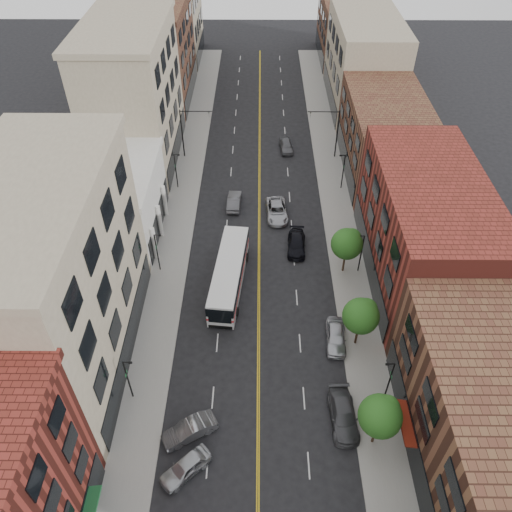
{
  "coord_description": "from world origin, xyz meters",
  "views": [
    {
      "loc": [
        -0.02,
        -15.81,
        38.74
      ],
      "look_at": [
        -0.31,
        20.98,
        5.0
      ],
      "focal_mm": 35.0,
      "sensor_mm": 36.0,
      "label": 1
    }
  ],
  "objects_px": {
    "car_angle_b": "(190,430)",
    "car_lane_c": "(286,146)",
    "car_angle_a": "(185,467)",
    "city_bus": "(229,273)",
    "car_lane_behind": "(234,201)",
    "car_lane_b": "(277,211)",
    "car_lane_a": "(296,244)",
    "car_parked_far": "(336,337)",
    "car_parked_mid": "(343,415)"
  },
  "relations": [
    {
      "from": "car_lane_behind",
      "to": "car_lane_b",
      "type": "bearing_deg",
      "value": 161.39
    },
    {
      "from": "city_bus",
      "to": "car_angle_a",
      "type": "distance_m",
      "value": 20.45
    },
    {
      "from": "car_angle_a",
      "to": "car_lane_c",
      "type": "xyz_separation_m",
      "value": [
        9.56,
        48.53,
        0.02
      ]
    },
    {
      "from": "city_bus",
      "to": "car_lane_c",
      "type": "relative_size",
      "value": 2.85
    },
    {
      "from": "car_angle_a",
      "to": "car_lane_b",
      "type": "height_order",
      "value": "car_lane_b"
    },
    {
      "from": "car_lane_b",
      "to": "car_lane_behind",
      "type": "bearing_deg",
      "value": 156.03
    },
    {
      "from": "car_angle_b",
      "to": "car_lane_b",
      "type": "distance_m",
      "value": 30.49
    },
    {
      "from": "car_parked_mid",
      "to": "car_lane_a",
      "type": "relative_size",
      "value": 1.06
    },
    {
      "from": "car_parked_mid",
      "to": "car_lane_c",
      "type": "bearing_deg",
      "value": 91.04
    },
    {
      "from": "car_parked_mid",
      "to": "car_parked_far",
      "type": "relative_size",
      "value": 1.15
    },
    {
      "from": "car_lane_behind",
      "to": "car_lane_b",
      "type": "relative_size",
      "value": 0.82
    },
    {
      "from": "car_parked_mid",
      "to": "car_lane_behind",
      "type": "distance_m",
      "value": 31.82
    },
    {
      "from": "car_parked_far",
      "to": "car_lane_behind",
      "type": "relative_size",
      "value": 1.01
    },
    {
      "from": "car_angle_a",
      "to": "city_bus",
      "type": "bearing_deg",
      "value": 130.58
    },
    {
      "from": "city_bus",
      "to": "car_lane_a",
      "type": "relative_size",
      "value": 2.51
    },
    {
      "from": "city_bus",
      "to": "car_lane_behind",
      "type": "relative_size",
      "value": 2.75
    },
    {
      "from": "car_angle_a",
      "to": "car_angle_b",
      "type": "distance_m",
      "value": 3.09
    },
    {
      "from": "city_bus",
      "to": "car_parked_far",
      "type": "xyz_separation_m",
      "value": [
        10.56,
        -7.53,
        -1.06
      ]
    },
    {
      "from": "car_angle_b",
      "to": "car_lane_c",
      "type": "xyz_separation_m",
      "value": [
        9.56,
        45.45,
        0.0
      ]
    },
    {
      "from": "car_parked_mid",
      "to": "car_lane_b",
      "type": "bearing_deg",
      "value": 96.87
    },
    {
      "from": "car_angle_b",
      "to": "car_lane_behind",
      "type": "xyz_separation_m",
      "value": [
        2.37,
        31.5,
        0.01
      ]
    },
    {
      "from": "car_angle_b",
      "to": "car_parked_mid",
      "type": "xyz_separation_m",
      "value": [
        12.71,
        1.41,
        0.02
      ]
    },
    {
      "from": "car_angle_b",
      "to": "car_lane_b",
      "type": "bearing_deg",
      "value": 135.83
    },
    {
      "from": "car_angle_b",
      "to": "car_lane_c",
      "type": "height_order",
      "value": "car_lane_c"
    },
    {
      "from": "car_parked_far",
      "to": "car_parked_mid",
      "type": "bearing_deg",
      "value": -88.47
    },
    {
      "from": "car_angle_a",
      "to": "car_angle_b",
      "type": "xyz_separation_m",
      "value": [
        0.0,
        3.09,
        0.02
      ]
    },
    {
      "from": "car_angle_b",
      "to": "car_parked_mid",
      "type": "distance_m",
      "value": 12.78
    },
    {
      "from": "city_bus",
      "to": "car_parked_far",
      "type": "relative_size",
      "value": 2.71
    },
    {
      "from": "car_angle_a",
      "to": "car_lane_behind",
      "type": "bearing_deg",
      "value": 133.54
    },
    {
      "from": "car_angle_a",
      "to": "car_angle_b",
      "type": "bearing_deg",
      "value": 137.46
    },
    {
      "from": "city_bus",
      "to": "car_angle_a",
      "type": "xyz_separation_m",
      "value": [
        -2.44,
        -20.27,
        -1.12
      ]
    },
    {
      "from": "car_lane_a",
      "to": "car_angle_a",
      "type": "bearing_deg",
      "value": -107.49
    },
    {
      "from": "city_bus",
      "to": "car_angle_b",
      "type": "height_order",
      "value": "city_bus"
    },
    {
      "from": "car_parked_mid",
      "to": "car_parked_far",
      "type": "bearing_deg",
      "value": 84.91
    },
    {
      "from": "car_lane_behind",
      "to": "car_lane_a",
      "type": "height_order",
      "value": "car_lane_behind"
    },
    {
      "from": "city_bus",
      "to": "car_lane_c",
      "type": "xyz_separation_m",
      "value": [
        7.11,
        28.26,
        -1.1
      ]
    },
    {
      "from": "car_lane_a",
      "to": "car_angle_b",
      "type": "bearing_deg",
      "value": -109.96
    },
    {
      "from": "car_angle_a",
      "to": "car_lane_behind",
      "type": "distance_m",
      "value": 34.67
    },
    {
      "from": "car_angle_a",
      "to": "car_lane_a",
      "type": "height_order",
      "value": "car_angle_a"
    },
    {
      "from": "car_lane_behind",
      "to": "car_lane_a",
      "type": "bearing_deg",
      "value": 134.41
    },
    {
      "from": "city_bus",
      "to": "car_angle_b",
      "type": "relative_size",
      "value": 2.77
    },
    {
      "from": "city_bus",
      "to": "car_lane_b",
      "type": "xyz_separation_m",
      "value": [
        5.36,
        12.29,
        -1.07
      ]
    },
    {
      "from": "car_parked_far",
      "to": "car_lane_behind",
      "type": "xyz_separation_m",
      "value": [
        -10.63,
        21.85,
        -0.04
      ]
    },
    {
      "from": "car_angle_a",
      "to": "car_lane_c",
      "type": "relative_size",
      "value": 0.98
    },
    {
      "from": "car_angle_b",
      "to": "city_bus",
      "type": "bearing_deg",
      "value": 142.56
    },
    {
      "from": "city_bus",
      "to": "car_lane_a",
      "type": "height_order",
      "value": "city_bus"
    },
    {
      "from": "car_lane_behind",
      "to": "car_lane_b",
      "type": "distance_m",
      "value": 5.8
    },
    {
      "from": "car_angle_a",
      "to": "car_lane_b",
      "type": "distance_m",
      "value": 33.48
    },
    {
      "from": "car_parked_mid",
      "to": "car_lane_c",
      "type": "relative_size",
      "value": 1.21
    },
    {
      "from": "car_angle_b",
      "to": "car_lane_behind",
      "type": "height_order",
      "value": "car_lane_behind"
    }
  ]
}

